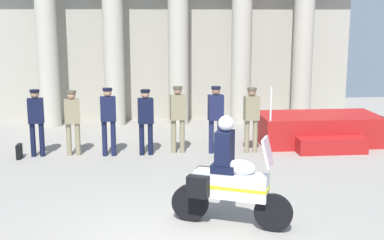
{
  "coord_description": "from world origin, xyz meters",
  "views": [
    {
      "loc": [
        -0.47,
        -7.61,
        3.52
      ],
      "look_at": [
        0.53,
        3.01,
        1.36
      ],
      "focal_mm": 48.76,
      "sensor_mm": 36.0,
      "label": 1
    }
  ],
  "objects_px": {
    "officer_in_row_5": "(216,114)",
    "briefcase_on_ground": "(19,151)",
    "officer_in_row_3": "(146,117)",
    "officer_in_row_0": "(36,117)",
    "officer_in_row_1": "(72,118)",
    "officer_in_row_2": "(108,116)",
    "officer_in_row_6": "(251,115)",
    "reviewing_stand": "(319,130)",
    "motorcycle_with_rider": "(227,180)",
    "officer_in_row_4": "(178,114)"
  },
  "relations": [
    {
      "from": "officer_in_row_1",
      "to": "briefcase_on_ground",
      "type": "xyz_separation_m",
      "value": [
        -1.32,
        -0.18,
        -0.8
      ]
    },
    {
      "from": "officer_in_row_2",
      "to": "officer_in_row_6",
      "type": "relative_size",
      "value": 1.02
    },
    {
      "from": "briefcase_on_ground",
      "to": "officer_in_row_1",
      "type": "bearing_deg",
      "value": 7.93
    },
    {
      "from": "officer_in_row_1",
      "to": "officer_in_row_5",
      "type": "bearing_deg",
      "value": 171.62
    },
    {
      "from": "officer_in_row_3",
      "to": "reviewing_stand",
      "type": "bearing_deg",
      "value": -178.04
    },
    {
      "from": "officer_in_row_3",
      "to": "briefcase_on_ground",
      "type": "distance_m",
      "value": 3.26
    },
    {
      "from": "officer_in_row_2",
      "to": "officer_in_row_4",
      "type": "height_order",
      "value": "officer_in_row_4"
    },
    {
      "from": "officer_in_row_0",
      "to": "officer_in_row_2",
      "type": "relative_size",
      "value": 0.98
    },
    {
      "from": "officer_in_row_0",
      "to": "officer_in_row_1",
      "type": "bearing_deg",
      "value": 174.41
    },
    {
      "from": "reviewing_stand",
      "to": "briefcase_on_ground",
      "type": "bearing_deg",
      "value": -174.55
    },
    {
      "from": "officer_in_row_1",
      "to": "motorcycle_with_rider",
      "type": "height_order",
      "value": "motorcycle_with_rider"
    },
    {
      "from": "officer_in_row_1",
      "to": "officer_in_row_2",
      "type": "relative_size",
      "value": 0.96
    },
    {
      "from": "officer_in_row_2",
      "to": "briefcase_on_ground",
      "type": "relative_size",
      "value": 4.82
    },
    {
      "from": "officer_in_row_0",
      "to": "officer_in_row_1",
      "type": "height_order",
      "value": "officer_in_row_0"
    },
    {
      "from": "briefcase_on_ground",
      "to": "officer_in_row_0",
      "type": "bearing_deg",
      "value": 21.73
    },
    {
      "from": "officer_in_row_4",
      "to": "motorcycle_with_rider",
      "type": "relative_size",
      "value": 0.89
    },
    {
      "from": "officer_in_row_5",
      "to": "briefcase_on_ground",
      "type": "relative_size",
      "value": 4.83
    },
    {
      "from": "reviewing_stand",
      "to": "officer_in_row_1",
      "type": "relative_size",
      "value": 1.97
    },
    {
      "from": "reviewing_stand",
      "to": "motorcycle_with_rider",
      "type": "distance_m",
      "value": 6.43
    },
    {
      "from": "motorcycle_with_rider",
      "to": "officer_in_row_5",
      "type": "bearing_deg",
      "value": 108.45
    },
    {
      "from": "officer_in_row_0",
      "to": "reviewing_stand",
      "type": "bearing_deg",
      "value": 178.0
    },
    {
      "from": "officer_in_row_5",
      "to": "motorcycle_with_rider",
      "type": "height_order",
      "value": "motorcycle_with_rider"
    },
    {
      "from": "reviewing_stand",
      "to": "officer_in_row_5",
      "type": "bearing_deg",
      "value": -166.94
    },
    {
      "from": "officer_in_row_1",
      "to": "officer_in_row_3",
      "type": "xyz_separation_m",
      "value": [
        1.84,
        -0.13,
        0.01
      ]
    },
    {
      "from": "officer_in_row_3",
      "to": "officer_in_row_5",
      "type": "height_order",
      "value": "officer_in_row_5"
    },
    {
      "from": "officer_in_row_0",
      "to": "officer_in_row_5",
      "type": "bearing_deg",
      "value": 172.17
    },
    {
      "from": "officer_in_row_0",
      "to": "officer_in_row_6",
      "type": "distance_m",
      "value": 5.44
    },
    {
      "from": "officer_in_row_1",
      "to": "officer_in_row_6",
      "type": "xyz_separation_m",
      "value": [
        4.55,
        -0.16,
        0.02
      ]
    },
    {
      "from": "officer_in_row_3",
      "to": "briefcase_on_ground",
      "type": "xyz_separation_m",
      "value": [
        -3.16,
        -0.05,
        -0.81
      ]
    },
    {
      "from": "officer_in_row_4",
      "to": "officer_in_row_6",
      "type": "xyz_separation_m",
      "value": [
        1.89,
        -0.14,
        -0.02
      ]
    },
    {
      "from": "officer_in_row_3",
      "to": "officer_in_row_5",
      "type": "distance_m",
      "value": 1.79
    },
    {
      "from": "officer_in_row_3",
      "to": "officer_in_row_4",
      "type": "distance_m",
      "value": 0.83
    },
    {
      "from": "officer_in_row_2",
      "to": "motorcycle_with_rider",
      "type": "distance_m",
      "value": 5.21
    },
    {
      "from": "reviewing_stand",
      "to": "motorcycle_with_rider",
      "type": "xyz_separation_m",
      "value": [
        -3.46,
        -5.4,
        0.4
      ]
    },
    {
      "from": "officer_in_row_4",
      "to": "briefcase_on_ground",
      "type": "distance_m",
      "value": 4.07
    },
    {
      "from": "officer_in_row_5",
      "to": "motorcycle_with_rider",
      "type": "bearing_deg",
      "value": 77.87
    },
    {
      "from": "reviewing_stand",
      "to": "officer_in_row_4",
      "type": "bearing_deg",
      "value": -171.59
    },
    {
      "from": "officer_in_row_1",
      "to": "officer_in_row_6",
      "type": "height_order",
      "value": "officer_in_row_6"
    },
    {
      "from": "officer_in_row_4",
      "to": "officer_in_row_5",
      "type": "distance_m",
      "value": 0.97
    },
    {
      "from": "officer_in_row_2",
      "to": "officer_in_row_4",
      "type": "xyz_separation_m",
      "value": [
        1.76,
        0.12,
        0.0
      ]
    },
    {
      "from": "officer_in_row_1",
      "to": "officer_in_row_6",
      "type": "bearing_deg",
      "value": 171.57
    },
    {
      "from": "reviewing_stand",
      "to": "officer_in_row_6",
      "type": "height_order",
      "value": "reviewing_stand"
    },
    {
      "from": "motorcycle_with_rider",
      "to": "officer_in_row_3",
      "type": "bearing_deg",
      "value": 129.82
    },
    {
      "from": "officer_in_row_3",
      "to": "officer_in_row_0",
      "type": "bearing_deg",
      "value": -9.01
    },
    {
      "from": "officer_in_row_6",
      "to": "officer_in_row_0",
      "type": "bearing_deg",
      "value": -7.97
    },
    {
      "from": "motorcycle_with_rider",
      "to": "officer_in_row_0",
      "type": "bearing_deg",
      "value": 154.19
    },
    {
      "from": "officer_in_row_0",
      "to": "officer_in_row_2",
      "type": "bearing_deg",
      "value": 169.65
    },
    {
      "from": "officer_in_row_6",
      "to": "officer_in_row_5",
      "type": "bearing_deg",
      "value": -8.62
    },
    {
      "from": "officer_in_row_2",
      "to": "briefcase_on_ground",
      "type": "distance_m",
      "value": 2.38
    },
    {
      "from": "reviewing_stand",
      "to": "officer_in_row_5",
      "type": "xyz_separation_m",
      "value": [
        -2.99,
        -0.69,
        0.63
      ]
    }
  ]
}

